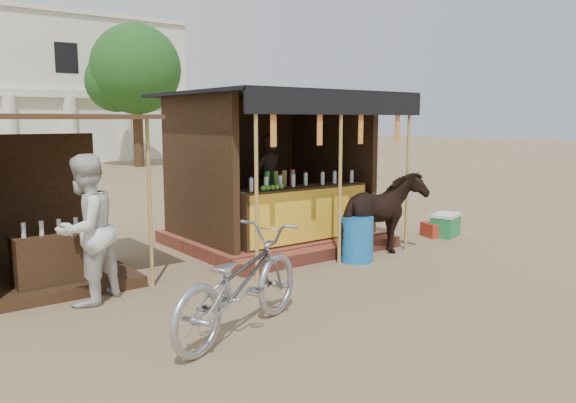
{
  "coord_description": "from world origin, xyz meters",
  "views": [
    {
      "loc": [
        -5.0,
        -5.03,
        2.3
      ],
      "look_at": [
        0.0,
        1.6,
        1.1
      ],
      "focal_mm": 35.0,
      "sensor_mm": 36.0,
      "label": 1
    }
  ],
  "objects": [
    {
      "name": "red_crate",
      "position": [
        3.96,
        2.0,
        0.14
      ],
      "size": [
        0.49,
        0.53,
        0.28
      ],
      "primitive_type": "cube",
      "rotation": [
        0.0,
        0.0,
        -0.28
      ],
      "color": "#9E2C1A",
      "rests_on": "ground"
    },
    {
      "name": "blue_barrel",
      "position": [
        1.34,
        1.5,
        0.37
      ],
      "size": [
        0.7,
        0.7,
        0.74
      ],
      "primitive_type": "cylinder",
      "rotation": [
        0.0,
        0.0,
        -0.37
      ],
      "color": "#1866B6",
      "rests_on": "ground"
    },
    {
      "name": "cooler",
      "position": [
        4.16,
        1.88,
        0.23
      ],
      "size": [
        0.75,
        0.62,
        0.46
      ],
      "color": "#1C7E3C",
      "rests_on": "ground"
    },
    {
      "name": "motorbike",
      "position": [
        -1.9,
        -0.05,
        0.57
      ],
      "size": [
        2.31,
        1.53,
        1.15
      ],
      "primitive_type": "imported",
      "rotation": [
        0.0,
        0.0,
        1.96
      ],
      "color": "#9999A1",
      "rests_on": "ground"
    },
    {
      "name": "cow",
      "position": [
        1.89,
        1.47,
        0.72
      ],
      "size": [
        1.75,
        0.91,
        1.43
      ],
      "primitive_type": "imported",
      "rotation": [
        0.0,
        0.0,
        1.65
      ],
      "color": "black",
      "rests_on": "ground"
    },
    {
      "name": "tree",
      "position": [
        5.81,
        22.14,
        4.63
      ],
      "size": [
        4.5,
        4.4,
        7.0
      ],
      "color": "#382314",
      "rests_on": "ground"
    },
    {
      "name": "secondary_stall",
      "position": [
        -3.17,
        3.24,
        0.85
      ],
      "size": [
        2.4,
        2.4,
        2.38
      ],
      "color": "#3C2816",
      "rests_on": "ground"
    },
    {
      "name": "ground",
      "position": [
        0.0,
        0.0,
        0.0
      ],
      "size": [
        120.0,
        120.0,
        0.0
      ],
      "primitive_type": "plane",
      "color": "#846B4C",
      "rests_on": "ground"
    },
    {
      "name": "main_stall",
      "position": [
        1.0,
        3.36,
        1.03
      ],
      "size": [
        3.6,
        3.61,
        2.78
      ],
      "color": "#974331",
      "rests_on": "ground"
    },
    {
      "name": "bystander",
      "position": [
        -2.87,
        2.0,
        0.95
      ],
      "size": [
        1.16,
        1.1,
        1.9
      ],
      "primitive_type": "imported",
      "rotation": [
        0.0,
        0.0,
        3.72
      ],
      "color": "silver",
      "rests_on": "ground"
    }
  ]
}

